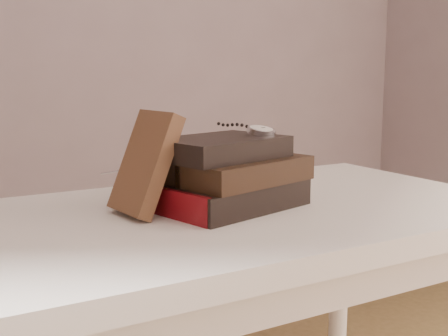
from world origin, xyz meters
TOP-DOWN VIEW (x-y plane):
  - table at (0.00, 0.35)m, footprint 1.00×0.60m
  - book_stack at (-0.04, 0.36)m, footprint 0.30×0.24m
  - journal at (-0.20, 0.38)m, footprint 0.11×0.13m
  - pocket_watch at (0.03, 0.36)m, footprint 0.07×0.16m
  - eyeglasses at (-0.16, 0.42)m, footprint 0.14×0.15m

SIDE VIEW (x-z plane):
  - table at x=0.00m, z-range 0.28..1.03m
  - book_stack at x=-0.04m, z-range 0.75..0.88m
  - eyeglasses at x=-0.16m, z-range 0.80..0.85m
  - journal at x=-0.20m, z-range 0.75..0.93m
  - pocket_watch at x=0.03m, z-range 0.88..0.90m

